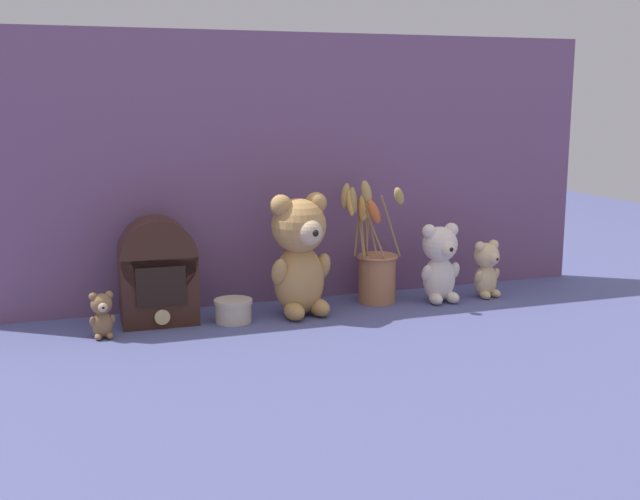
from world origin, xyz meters
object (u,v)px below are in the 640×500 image
teddy_bear_tiny (102,314)px  flower_vase (375,264)px  teddy_bear_large (300,252)px  decorative_tin_tall (233,310)px  teddy_bear_small (487,268)px  vintage_radio (158,272)px  teddy_bear_medium (440,261)px

teddy_bear_tiny → flower_vase: (0.63, 0.08, 0.04)m
teddy_bear_tiny → flower_vase: size_ratio=0.32×
teddy_bear_large → decorative_tin_tall: bearing=-178.2°
teddy_bear_small → vintage_radio: 0.79m
decorative_tin_tall → teddy_bear_large: bearing=1.8°
flower_vase → vintage_radio: 0.51m
teddy_bear_medium → teddy_bear_small: 0.13m
teddy_bear_large → teddy_bear_small: size_ratio=1.97×
decorative_tin_tall → teddy_bear_medium: bearing=1.0°
flower_vase → teddy_bear_tiny: bearing=-172.6°
teddy_bear_medium → decorative_tin_tall: teddy_bear_medium is taller
teddy_bear_medium → flower_vase: (-0.15, 0.04, -0.01)m
teddy_bear_tiny → decorative_tin_tall: (0.28, 0.03, -0.02)m
vintage_radio → decorative_tin_tall: size_ratio=2.76×
teddy_bear_large → teddy_bear_small: (0.48, 0.01, -0.07)m
flower_vase → decorative_tin_tall: (-0.36, -0.05, -0.07)m
teddy_bear_large → decorative_tin_tall: size_ratio=3.29×
flower_vase → teddy_bear_small: bearing=-8.3°
teddy_bear_small → teddy_bear_tiny: bearing=-177.4°
teddy_bear_large → teddy_bear_small: bearing=0.9°
teddy_bear_small → teddy_bear_tiny: 0.91m
teddy_bear_medium → flower_vase: size_ratio=0.63×
vintage_radio → decorative_tin_tall: bearing=-17.1°
teddy_bear_small → flower_vase: 0.28m
teddy_bear_tiny → flower_vase: bearing=7.4°
teddy_bear_medium → teddy_bear_tiny: (-0.78, -0.04, -0.05)m
teddy_bear_tiny → decorative_tin_tall: teddy_bear_tiny is taller
teddy_bear_large → teddy_bear_medium: teddy_bear_large is taller
teddy_bear_large → vintage_radio: (-0.31, 0.04, -0.03)m
teddy_bear_large → flower_vase: size_ratio=0.92×
teddy_bear_small → teddy_bear_tiny: size_ratio=1.44×
vintage_radio → teddy_bear_tiny: bearing=-148.7°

